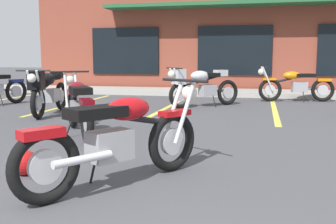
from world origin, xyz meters
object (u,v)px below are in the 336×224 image
(motorcycle_red_sportbike, at_px, (201,86))
(motorcycle_black_cruiser, at_px, (48,90))
(motorcycle_cream_vintage, at_px, (296,85))
(motorcycle_green_cafe_racer, at_px, (79,106))
(motorcycle_foreground_classic, at_px, (119,137))
(helmet_on_pavement, at_px, (25,163))

(motorcycle_red_sportbike, height_order, motorcycle_black_cruiser, same)
(motorcycle_cream_vintage, bearing_deg, motorcycle_green_cafe_racer, -122.34)
(motorcycle_foreground_classic, relative_size, helmet_on_pavement, 7.09)
(motorcycle_foreground_classic, relative_size, motorcycle_black_cruiser, 0.88)
(motorcycle_black_cruiser, relative_size, motorcycle_cream_vintage, 1.00)
(motorcycle_foreground_classic, bearing_deg, motorcycle_red_sportbike, 91.34)
(motorcycle_green_cafe_racer, bearing_deg, helmet_on_pavement, -79.01)
(helmet_on_pavement, bearing_deg, motorcycle_cream_vintage, 67.61)
(motorcycle_green_cafe_racer, distance_m, helmet_on_pavement, 2.18)
(motorcycle_red_sportbike, distance_m, motorcycle_cream_vintage, 2.97)
(motorcycle_cream_vintage, bearing_deg, helmet_on_pavement, -112.39)
(helmet_on_pavement, bearing_deg, motorcycle_black_cruiser, 116.72)
(motorcycle_red_sportbike, distance_m, motorcycle_green_cafe_racer, 4.21)
(motorcycle_foreground_classic, distance_m, motorcycle_red_sportbike, 6.20)
(motorcycle_red_sportbike, relative_size, motorcycle_cream_vintage, 0.79)
(helmet_on_pavement, bearing_deg, motorcycle_red_sportbike, 81.50)
(motorcycle_green_cafe_racer, distance_m, motorcycle_cream_vintage, 6.87)
(motorcycle_cream_vintage, distance_m, helmet_on_pavement, 8.58)
(motorcycle_black_cruiser, height_order, motorcycle_green_cafe_racer, same)
(motorcycle_black_cruiser, distance_m, motorcycle_green_cafe_racer, 2.50)
(motorcycle_foreground_classic, distance_m, motorcycle_cream_vintage, 8.31)
(motorcycle_red_sportbike, xyz_separation_m, motorcycle_green_cafe_racer, (-1.33, -4.00, -0.07))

